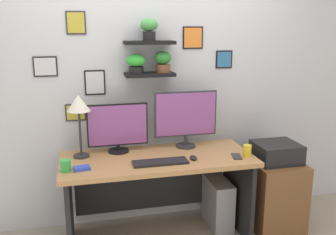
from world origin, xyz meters
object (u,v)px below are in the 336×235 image
Objects in this scene: monitor_left at (118,127)px; pen_cup at (247,151)px; computer_mouse at (193,158)px; computer_tower_right at (218,203)px; scissors_tray at (82,168)px; desk at (157,178)px; keyboard at (160,162)px; coffee_mug at (66,166)px; desk_lamp at (79,107)px; cell_phone at (237,156)px; printer at (276,152)px; drawer_cabinet at (273,194)px; monitor_right at (186,117)px.

monitor_left is 1.11m from pen_cup.
computer_mouse reaches higher than computer_tower_right.
desk is at bearing 17.83° from scissors_tray.
desk is at bearing 86.65° from keyboard.
pen_cup is at bearing -16.48° from desk.
scissors_tray is at bearing -131.20° from monitor_left.
pen_cup is at bearing -0.42° from coffee_mug.
pen_cup reaches higher than scissors_tray.
keyboard is 0.79m from desk_lamp.
desk is 0.71m from cell_phone.
monitor_left reaches higher than printer.
coffee_mug reaches higher than scissors_tray.
desk is 3.07× the size of monitor_left.
pen_cup is (0.74, -0.01, 0.04)m from keyboard.
computer_tower_right is at bearing 22.43° from keyboard.
computer_tower_right is at bearing 114.79° from cell_phone.
scissors_tray reaches higher than keyboard.
printer is at bearing -6.42° from desk_lamp.
scissors_tray is 0.19× the size of drawer_cabinet.
cell_phone is (0.34, -0.37, -0.27)m from monitor_right.
computer_mouse is at bearing 1.21° from coffee_mug.
computer_tower_right is at bearing -2.59° from desk_lamp.
pen_cup is at bearing -60.65° from computer_tower_right.
desk is 0.55m from monitor_left.
desk_lamp is (-0.61, 0.30, 0.41)m from keyboard.
computer_tower_right is at bearing 119.35° from pen_cup.
computer_mouse is 0.24× the size of printer.
printer is at bearing -10.66° from monitor_left.
printer is (0.34, 0.12, -0.08)m from pen_cup.
cell_phone is at bearing -3.84° from computer_mouse.
scissors_tray is 0.27× the size of computer_tower_right.
drawer_cabinet is (1.69, -0.19, -0.86)m from desk_lamp.
keyboard is (-0.32, -0.37, -0.27)m from monitor_right.
desk_lamp is at bearing 173.58° from printer.
computer_mouse reaches higher than desk.
pen_cup reaches higher than desk.
desk_lamp reaches higher than keyboard.
computer_tower_right is at bearing -23.54° from monitor_right.
keyboard is 3.14× the size of cell_phone.
printer reaches higher than desk.
drawer_cabinet is at bearing 27.00° from cell_phone.
pen_cup is 0.37m from printer.
computer_mouse reaches higher than scissors_tray.
drawer_cabinet is at bearing -15.62° from computer_tower_right.
desk is 0.67m from computer_tower_right.
desk_lamp reaches higher than drawer_cabinet.
coffee_mug is at bearing -111.51° from desk_lamp.
computer_mouse is (0.57, -0.35, -0.20)m from monitor_left.
monitor_right is 0.86m from computer_tower_right.
computer_mouse reaches higher than keyboard.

